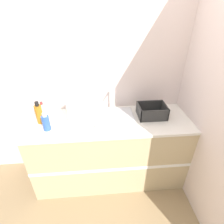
# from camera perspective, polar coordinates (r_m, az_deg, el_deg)

# --- Properties ---
(ground_plane) EXTENTS (12.00, 12.00, 0.00)m
(ground_plane) POSITION_cam_1_polar(r_m,az_deg,el_deg) (2.39, 0.06, -25.19)
(ground_plane) COLOR #937A56
(wall_back) EXTENTS (4.21, 0.06, 2.60)m
(wall_back) POSITION_cam_1_polar(r_m,az_deg,el_deg) (2.09, -1.51, 11.80)
(wall_back) COLOR silver
(wall_back) RESTS_ON ground_plane
(wall_right) EXTENTS (0.06, 2.61, 2.60)m
(wall_right) POSITION_cam_1_polar(r_m,az_deg,el_deg) (2.06, 26.39, 8.26)
(wall_right) COLOR silver
(wall_right) RESTS_ON ground_plane
(counter_cabinet) EXTENTS (1.83, 0.64, 0.90)m
(counter_cabinet) POSITION_cam_1_polar(r_m,az_deg,el_deg) (2.24, -0.64, -12.18)
(counter_cabinet) COLOR tan
(counter_cabinet) RESTS_ON ground_plane
(sink) EXTENTS (0.44, 0.39, 0.29)m
(sink) POSITION_cam_1_polar(r_m,az_deg,el_deg) (2.00, 0.72, -1.14)
(sink) COLOR silver
(sink) RESTS_ON counter_cabinet
(paper_towel_roll) EXTENTS (0.14, 0.14, 0.23)m
(paper_towel_roll) POSITION_cam_1_polar(r_m,az_deg,el_deg) (1.95, -12.68, 0.47)
(paper_towel_roll) COLOR #4C4C51
(paper_towel_roll) RESTS_ON counter_cabinet
(dish_rack) EXTENTS (0.32, 0.24, 0.14)m
(dish_rack) POSITION_cam_1_polar(r_m,az_deg,el_deg) (2.05, 12.81, -0.03)
(dish_rack) COLOR #2D2D2D
(dish_rack) RESTS_ON counter_cabinet
(bottle_blue) EXTENTS (0.08, 0.08, 0.20)m
(bottle_blue) POSITION_cam_1_polar(r_m,az_deg,el_deg) (1.89, -20.74, -3.23)
(bottle_blue) COLOR #2D56B7
(bottle_blue) RESTS_ON counter_cabinet
(bottle_amber) EXTENTS (0.08, 0.08, 0.25)m
(bottle_amber) POSITION_cam_1_polar(r_m,az_deg,el_deg) (2.02, -22.69, -0.50)
(bottle_amber) COLOR #B26B19
(bottle_amber) RESTS_ON counter_cabinet
(bottle_white_spray) EXTENTS (0.06, 0.06, 0.17)m
(bottle_white_spray) POSITION_cam_1_polar(r_m,az_deg,el_deg) (2.16, -21.69, 0.78)
(bottle_white_spray) COLOR white
(bottle_white_spray) RESTS_ON counter_cabinet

